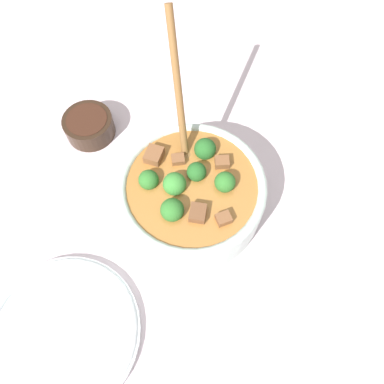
{
  "coord_description": "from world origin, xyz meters",
  "views": [
    {
      "loc": [
        -0.22,
        0.18,
        0.62
      ],
      "look_at": [
        0.0,
        0.0,
        0.06
      ],
      "focal_mm": 35.0,
      "sensor_mm": 36.0,
      "label": 1
    }
  ],
  "objects": [
    {
      "name": "ground_plane",
      "position": [
        0.0,
        0.0,
        0.0
      ],
      "size": [
        4.0,
        4.0,
        0.0
      ],
      "primitive_type": "plane",
      "color": "silver"
    },
    {
      "name": "stew_bowl",
      "position": [
        0.0,
        -0.0,
        0.05
      ],
      "size": [
        0.29,
        0.25,
        0.28
      ],
      "color": "#B2C6BC",
      "rests_on": "ground_plane"
    },
    {
      "name": "empty_plate",
      "position": [
        -0.05,
        0.29,
        0.01
      ],
      "size": [
        0.24,
        0.24,
        0.02
      ],
      "color": "white",
      "rests_on": "ground_plane"
    },
    {
      "name": "condiment_bowl",
      "position": [
        0.25,
        0.06,
        0.02
      ],
      "size": [
        0.1,
        0.1,
        0.04
      ],
      "color": "black",
      "rests_on": "ground_plane"
    }
  ]
}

